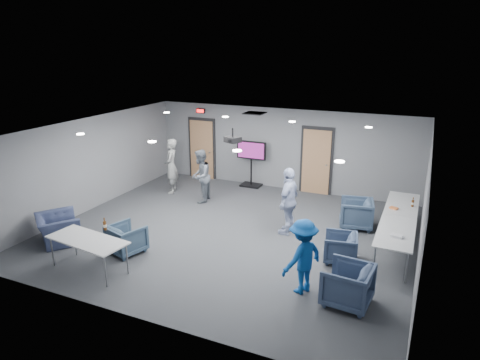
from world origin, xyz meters
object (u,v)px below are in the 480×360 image
at_px(chair_right_c, 347,285).
at_px(chair_front_a, 127,239).
at_px(bottle_right, 413,203).
at_px(chair_right_b, 340,248).
at_px(table_right_a, 402,205).
at_px(chair_front_b, 58,229).
at_px(table_front_left, 87,241).
at_px(person_a, 171,166).
at_px(person_d, 303,256).
at_px(chair_right_a, 356,214).
at_px(person_b, 200,176).
at_px(bottle_front, 105,225).
at_px(person_c, 289,201).
at_px(projector, 233,139).
at_px(table_right_b, 396,233).
at_px(tv_stand, 251,161).

distance_m(chair_right_c, chair_front_a, 5.10).
xyz_separation_m(chair_right_c, bottle_right, (0.90, 3.87, 0.43)).
relative_size(chair_right_b, chair_right_c, 0.84).
distance_m(table_right_a, bottle_right, 0.30).
bearing_deg(chair_front_b, table_front_left, -167.56).
height_order(chair_front_a, bottle_right, bottle_right).
height_order(person_a, person_d, person_a).
xyz_separation_m(person_a, chair_right_a, (6.03, -0.44, -0.51)).
xyz_separation_m(person_b, chair_right_b, (4.72, -2.11, -0.49)).
height_order(person_d, chair_right_a, person_d).
xyz_separation_m(person_b, table_right_a, (5.82, 0.27, -0.14)).
bearing_deg(bottle_front, person_a, 104.70).
height_order(chair_front_b, bottle_front, bottle_front).
relative_size(chair_front_a, chair_front_b, 0.71).
distance_m(person_b, chair_right_c, 6.38).
bearing_deg(person_c, table_right_a, 121.49).
xyz_separation_m(table_front_left, projector, (1.88, 3.30, 1.72)).
xyz_separation_m(chair_right_c, bottle_front, (-5.28, -0.45, 0.44)).
relative_size(table_right_a, bottle_front, 6.43).
distance_m(person_a, chair_front_b, 4.40).
bearing_deg(chair_front_a, table_right_b, -143.11).
distance_m(person_a, tv_stand, 2.70).
bearing_deg(bottle_right, table_right_a, 154.32).
relative_size(chair_right_c, table_front_left, 0.46).
relative_size(chair_right_b, bottle_right, 2.92).
height_order(table_right_b, bottle_front, bottle_front).
distance_m(chair_front_b, bottle_front, 1.81).
bearing_deg(chair_front_a, bottle_right, -130.18).
distance_m(table_front_left, bottle_right, 7.87).
bearing_deg(chair_right_b, chair_right_c, 5.71).
height_order(chair_right_a, table_front_left, chair_right_a).
bearing_deg(chair_right_b, chair_front_a, -80.95).
distance_m(chair_right_b, chair_front_b, 6.80).
bearing_deg(chair_front_b, table_right_a, -114.41).
xyz_separation_m(chair_right_c, chair_front_a, (-5.10, 0.02, -0.05)).
xyz_separation_m(person_c, chair_right_a, (1.54, 1.08, -0.49)).
height_order(table_front_left, projector, projector).
height_order(chair_right_a, chair_right_c, chair_right_c).
relative_size(chair_front_b, table_right_a, 0.57).
bearing_deg(table_right_a, chair_right_b, 155.14).
distance_m(table_right_b, projector, 4.43).
bearing_deg(bottle_front, bottle_right, 34.97).
relative_size(person_b, tv_stand, 1.05).
bearing_deg(table_right_a, projector, 112.29).
distance_m(chair_right_a, chair_front_b, 7.62).
bearing_deg(table_front_left, chair_right_b, 35.08).
bearing_deg(table_front_left, person_b, 95.33).
xyz_separation_m(table_front_left, tv_stand, (0.97, 6.75, 0.21)).
bearing_deg(chair_right_c, person_a, -117.29).
bearing_deg(table_front_left, bottle_front, 93.95).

